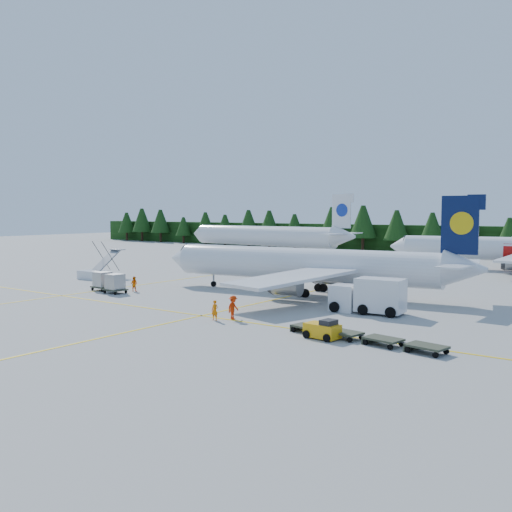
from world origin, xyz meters
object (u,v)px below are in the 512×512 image
Objects in this scene: airliner_red at (506,249)px; airstairs at (96,273)px; airliner_navy at (296,265)px; service_truck at (367,296)px; baggage_tug at (323,330)px.

airliner_red is 6.19× the size of airstairs.
airliner_navy reaches higher than airstairs.
airliner_red is 46.75m from service_truck.
baggage_tug is at bearing -18.55° from airstairs.
airliner_red reaches higher than baggage_tug.
baggage_tug is (13.73, -18.27, -2.51)m from airliner_navy.
service_truck is (11.79, -6.87, -1.60)m from airliner_navy.
airliner_navy is 29.20m from airstairs.
airstairs is (-41.71, -44.43, -2.38)m from airliner_red.
service_truck is (-1.17, -46.71, -1.66)m from airliner_red.
airliner_navy is 6.14× the size of airstairs.
service_truck is at bearing -36.33° from airliner_navy.
airliner_red is 13.91× the size of baggage_tug.
airstairs is 2.25× the size of baggage_tug.
service_truck is 11.60m from baggage_tug.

